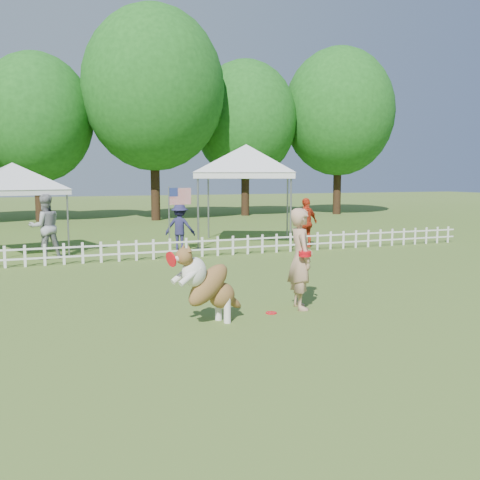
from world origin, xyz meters
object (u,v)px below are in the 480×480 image
Objects in this scene: handler at (301,259)px; canopy_tent_left at (14,210)px; canopy_tent_right at (246,195)px; spectator_c at (306,223)px; frisbee_on_turf at (271,313)px; spectator_b at (180,227)px; spectator_a at (45,227)px; flag_pole at (169,223)px; dog at (209,285)px.

canopy_tent_left is at bearing 39.00° from handler.
handler is 0.53× the size of canopy_tent_right.
canopy_tent_right is 2.58m from spectator_c.
frisbee_on_turf is 0.13× the size of spectator_b.
spectator_c is at bearing 161.89° from spectator_a.
canopy_tent_right reaches higher than spectator_b.
spectator_c is (8.37, -0.67, -0.10)m from spectator_a.
handler reaches higher than spectator_b.
flag_pole is 3.65m from spectator_a.
canopy_tent_left is 1.53m from spectator_a.
dog is 10.94m from canopy_tent_right.
flag_pole is 4.97m from spectator_c.
handler is 10.59m from canopy_tent_left.
canopy_tent_left reaches higher than flag_pole.
canopy_tent_left is 4.93m from flag_pole.
canopy_tent_right reaches higher than dog.
canopy_tent_left is at bearing 89.25° from dog.
spectator_a is at bearing 86.42° from dog.
flag_pole reaches higher than frisbee_on_turf.
dog is 0.70× the size of spectator_a.
frisbee_on_turf is 0.06× the size of canopy_tent_right.
frisbee_on_turf is at bearing 112.74° from handler.
handler is 1.21× the size of spectator_b.
canopy_tent_left is at bearing -68.61° from spectator_a.
dog is 0.38× the size of canopy_tent_right.
canopy_tent_right is at bearing 177.00° from spectator_a.
handler is at bearing 40.95° from spectator_c.
flag_pole is 1.70m from spectator_b.
spectator_c reaches higher than dog.
flag_pole reaches higher than dog.
handler is 9.25× the size of frisbee_on_turf.
flag_pole is 1.25× the size of spectator_c.
spectator_c is (9.21, -1.87, -0.54)m from canopy_tent_left.
spectator_a reaches higher than dog.
handler is 9.85m from canopy_tent_right.
handler is 1.14m from frisbee_on_turf.
dog is at bearing 91.29° from spectator_a.
spectator_c is (4.86, 7.59, 0.84)m from frisbee_on_turf.
frisbee_on_turf is 0.07× the size of canopy_tent_left.
spectator_a reaches higher than frisbee_on_turf.
spectator_b is at bearing 48.66° from flag_pole.
spectator_c is (1.42, -1.96, -0.90)m from canopy_tent_right.
handler is at bearing -76.08° from canopy_tent_left.
canopy_tent_right reaches higher than spectator_c.
spectator_a is at bearing 145.00° from flag_pole.
spectator_a reaches higher than handler.
handler reaches higher than dog.
spectator_b is (0.74, 1.51, -0.30)m from flag_pole.
flag_pole reaches higher than spectator_a.
canopy_tent_right reaches higher than canopy_tent_left.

